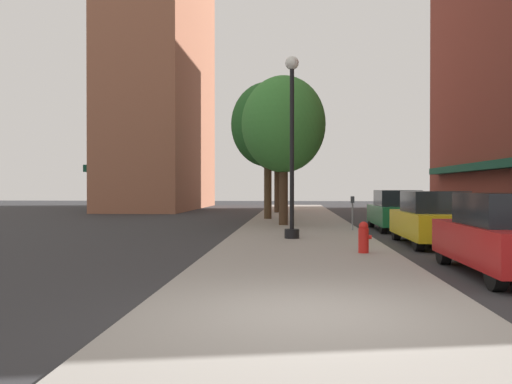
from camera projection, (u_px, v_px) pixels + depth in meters
ground_plane at (385, 226)px, 24.67m from camera, size 90.00×90.00×0.00m
sidewalk_slab at (298, 223)px, 25.94m from camera, size 4.80×50.00×0.12m
building_far_background at (163, 79)px, 44.56m from camera, size 6.80×18.00×21.69m
lamppost at (292, 143)px, 17.38m from camera, size 0.48×0.48×5.90m
fire_hydrant at (364, 237)px, 13.51m from camera, size 0.33×0.26×0.79m
parking_meter_near at (352, 209)px, 20.67m from camera, size 0.14×0.09×1.31m
tree_near at (268, 125)px, 28.31m from camera, size 3.88×3.88×7.20m
tree_mid at (277, 137)px, 35.52m from camera, size 4.01×4.01×7.31m
tree_far at (283, 125)px, 23.56m from camera, size 3.69×3.69×6.55m
car_red at (507, 236)px, 10.66m from camera, size 1.80×4.30×1.66m
car_yellow at (432, 219)px, 16.33m from camera, size 1.80×4.30×1.66m
car_green at (396, 211)px, 22.04m from camera, size 1.80×4.30×1.66m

